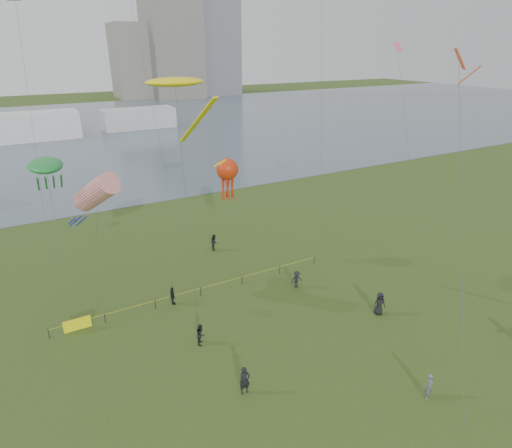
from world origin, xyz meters
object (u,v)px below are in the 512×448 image
fence (129,310)px  kite_stingray (176,83)px  kite_flyer (429,386)px  kite_octopus (227,170)px

fence → kite_stingray: size_ratio=1.35×
fence → kite_stingray: bearing=24.8°
kite_flyer → kite_stingray: (-7.82, 20.32, 16.43)m
kite_flyer → kite_octopus: (-2.79, 22.22, 8.47)m
kite_octopus → kite_stingray: bearing=-167.3°
kite_flyer → kite_stingray: 27.27m
kite_stingray → kite_octopus: size_ratio=1.70×
fence → kite_flyer: (13.93, -17.49, 0.33)m
kite_flyer → kite_stingray: kite_stingray is taller
kite_stingray → fence: bearing=-131.5°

